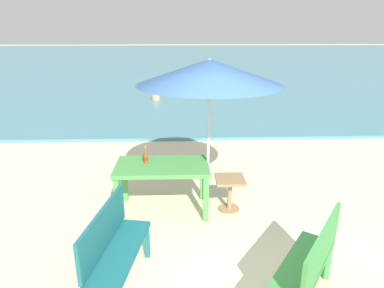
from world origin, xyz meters
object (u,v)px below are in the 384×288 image
(picnic_table_green, at_px, (162,171))
(swimmer_person, at_px, (156,96))
(patio_umbrella, at_px, (209,72))
(bench_teal_center, at_px, (113,245))
(side_table_wood, at_px, (230,189))
(bench_green_left, at_px, (310,262))
(beer_bottle_amber, at_px, (146,157))

(picnic_table_green, relative_size, swimmer_person, 3.41)
(picnic_table_green, height_order, patio_umbrella, patio_umbrella)
(picnic_table_green, distance_m, bench_teal_center, 1.73)
(patio_umbrella, height_order, bench_teal_center, patio_umbrella)
(picnic_table_green, distance_m, patio_umbrella, 1.63)
(side_table_wood, distance_m, bench_green_left, 2.04)
(patio_umbrella, distance_m, side_table_wood, 1.80)
(patio_umbrella, relative_size, side_table_wood, 4.26)
(beer_bottle_amber, distance_m, side_table_wood, 1.38)
(beer_bottle_amber, xyz_separation_m, swimmer_person, (-0.39, 8.25, -0.61))
(picnic_table_green, xyz_separation_m, side_table_wood, (1.03, -0.05, -0.30))
(patio_umbrella, bearing_deg, bench_teal_center, -122.80)
(beer_bottle_amber, bearing_deg, bench_teal_center, -96.48)
(picnic_table_green, height_order, beer_bottle_amber, beer_bottle_amber)
(beer_bottle_amber, height_order, swimmer_person, beer_bottle_amber)
(picnic_table_green, distance_m, swimmer_person, 8.35)
(picnic_table_green, bearing_deg, beer_bottle_amber, 163.80)
(picnic_table_green, distance_m, side_table_wood, 1.08)
(picnic_table_green, height_order, bench_green_left, bench_green_left)
(bench_teal_center, height_order, swimmer_person, bench_teal_center)
(side_table_wood, height_order, bench_teal_center, bench_teal_center)
(patio_umbrella, xyz_separation_m, bench_teal_center, (-1.15, -1.78, -1.58))
(side_table_wood, height_order, swimmer_person, side_table_wood)
(bench_green_left, relative_size, swimmer_person, 2.88)
(picnic_table_green, bearing_deg, swimmer_person, 94.37)
(side_table_wood, bearing_deg, picnic_table_green, 177.10)
(beer_bottle_amber, xyz_separation_m, bench_teal_center, (-0.20, -1.74, -0.31))
(patio_umbrella, relative_size, bench_teal_center, 1.85)
(side_table_wood, relative_size, bench_green_left, 0.46)
(bench_teal_center, distance_m, bench_green_left, 2.01)
(picnic_table_green, relative_size, side_table_wood, 2.59)
(side_table_wood, distance_m, swimmer_person, 8.54)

